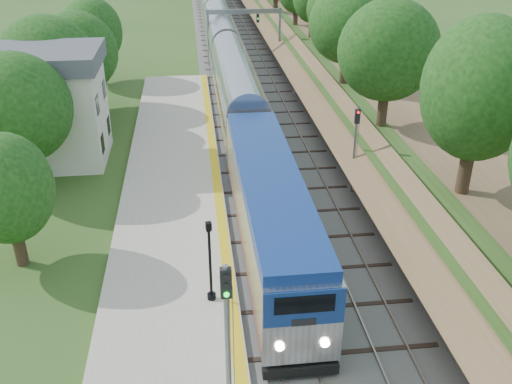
{
  "coord_description": "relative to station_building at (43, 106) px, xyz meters",
  "views": [
    {
      "loc": [
        -3.64,
        -9.42,
        16.81
      ],
      "look_at": [
        -0.5,
        17.73,
        2.8
      ],
      "focal_mm": 40.0,
      "sensor_mm": 36.0,
      "label": 1
    }
  ],
  "objects": [
    {
      "name": "lamppost_far",
      "position": [
        10.75,
        -18.1,
        -1.89
      ],
      "size": [
        0.4,
        0.4,
        4.07
      ],
      "color": "black",
      "rests_on": "platform"
    },
    {
      "name": "platform",
      "position": [
        8.8,
        -14.0,
        -3.9
      ],
      "size": [
        6.4,
        68.0,
        0.38
      ],
      "primitive_type": "cube",
      "color": "#AA9F89",
      "rests_on": "ground"
    },
    {
      "name": "embankment",
      "position": [
        24.35,
        30.0,
        -2.14
      ],
      "size": [
        10.64,
        170.0,
        11.7
      ],
      "color": "brown",
      "rests_on": "ground"
    },
    {
      "name": "signal_farside",
      "position": [
        20.2,
        -7.67,
        -0.53
      ],
      "size": [
        0.31,
        0.24,
        5.63
      ],
      "color": "slate",
      "rests_on": "ground"
    },
    {
      "name": "trees_behind_platform",
      "position": [
        2.83,
        -9.33,
        0.44
      ],
      "size": [
        7.82,
        53.32,
        7.21
      ],
      "color": "#332316",
      "rests_on": "ground"
    },
    {
      "name": "yellow_stripe",
      "position": [
        11.65,
        -14.0,
        -3.7
      ],
      "size": [
        0.55,
        68.0,
        0.01
      ],
      "primitive_type": "cube",
      "color": "gold",
      "rests_on": "platform"
    },
    {
      "name": "signal_platform",
      "position": [
        11.1,
        -24.74,
        0.19
      ],
      "size": [
        0.37,
        0.3,
        6.34
      ],
      "color": "slate",
      "rests_on": "platform"
    },
    {
      "name": "station_building",
      "position": [
        0.0,
        0.0,
        0.0
      ],
      "size": [
        8.6,
        6.6,
        8.0
      ],
      "color": "white",
      "rests_on": "ground"
    },
    {
      "name": "signal_gantry",
      "position": [
        16.47,
        24.99,
        0.73
      ],
      "size": [
        8.4,
        0.38,
        6.2
      ],
      "color": "slate",
      "rests_on": "ground"
    },
    {
      "name": "trackbed",
      "position": [
        16.0,
        30.0,
        -4.02
      ],
      "size": [
        9.5,
        170.0,
        0.28
      ],
      "color": "#4C4944",
      "rests_on": "ground"
    },
    {
      "name": "train",
      "position": [
        14.0,
        48.01,
        -1.78
      ],
      "size": [
        3.09,
        144.75,
        4.54
      ],
      "color": "black",
      "rests_on": "trackbed"
    }
  ]
}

